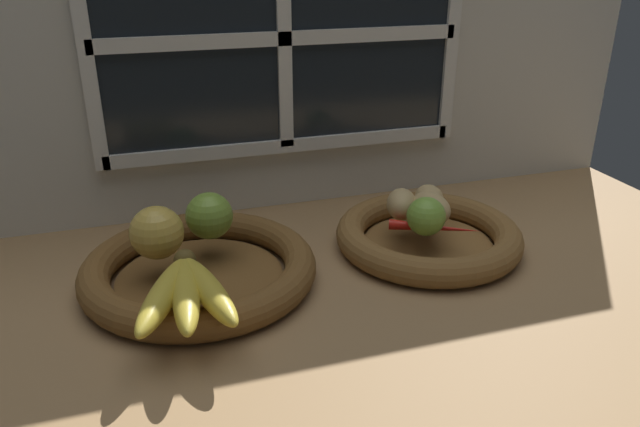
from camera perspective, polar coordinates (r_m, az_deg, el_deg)
The scene contains 12 objects.
ground_plane at distance 93.24cm, azimuth 1.31°, elevation -6.49°, with size 140.00×90.00×3.00cm, color #9E774C.
back_wall at distance 110.43cm, azimuth -3.64°, elevation 14.60°, with size 140.00×4.60×55.00cm.
fruit_bowl_left at distance 91.20cm, azimuth -11.21°, elevation -5.13°, with size 34.27×34.27×4.57cm.
fruit_bowl_right at distance 100.86cm, azimuth 10.09°, elevation -2.07°, with size 30.10×30.10×4.57cm.
apple_golden_left at distance 88.99cm, azimuth -15.04°, elevation -1.74°, with size 7.66×7.66×7.66cm, color gold.
apple_green_back at distance 93.31cm, azimuth -10.33°, elevation -0.21°, with size 7.17×7.17×7.17cm, color #7AA338.
banana_bunch_front at distance 77.90cm, azimuth -12.44°, elevation -7.12°, with size 13.90×19.60×3.40cm.
potato_large at distance 98.82cm, azimuth 10.29°, elevation 0.50°, with size 7.75×5.47×4.96cm, color tan.
potato_back at distance 103.56cm, azimuth 10.17°, elevation 1.44°, with size 6.22×4.64×4.33cm, color tan.
potato_oblong at distance 99.64cm, azimuth 7.63°, elevation 0.87°, with size 7.00×4.81×4.92cm, color tan.
lime_near at distance 94.19cm, azimuth 9.97°, elevation -0.33°, with size 6.02×6.02×6.02cm, color #7AAD3D.
chili_pepper at distance 96.01cm, azimuth 10.72°, elevation -1.32°, with size 1.71×1.71×14.21cm, color red.
Camera 1 is at (-26.09, -76.04, 45.74)cm, focal length 34.18 mm.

